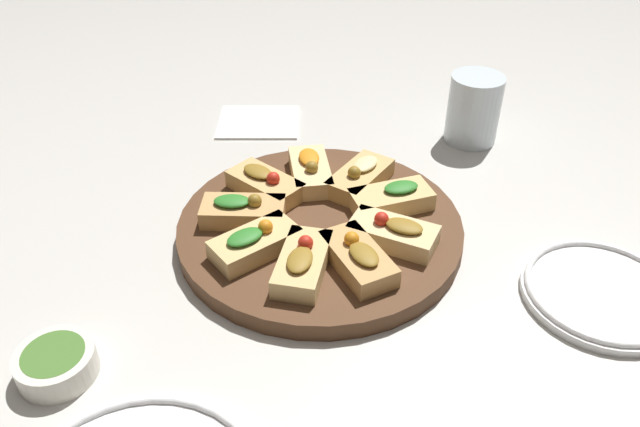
{
  "coord_description": "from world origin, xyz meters",
  "views": [
    {
      "loc": [
        0.16,
        0.61,
        0.51
      ],
      "look_at": [
        0.0,
        0.0,
        0.04
      ],
      "focal_mm": 35.0,
      "sensor_mm": 36.0,
      "label": 1
    }
  ],
  "objects_px": {
    "dipping_bowl": "(56,363)",
    "serving_board": "(320,229)",
    "water_glass": "(474,109)",
    "napkin_stack": "(258,121)",
    "plate_left": "(602,292)"
  },
  "relations": [
    {
      "from": "dipping_bowl",
      "to": "serving_board",
      "type": "bearing_deg",
      "value": -154.29
    },
    {
      "from": "water_glass",
      "to": "napkin_stack",
      "type": "relative_size",
      "value": 0.81
    },
    {
      "from": "serving_board",
      "to": "dipping_bowl",
      "type": "height_order",
      "value": "dipping_bowl"
    },
    {
      "from": "serving_board",
      "to": "napkin_stack",
      "type": "height_order",
      "value": "serving_board"
    },
    {
      "from": "napkin_stack",
      "to": "water_glass",
      "type": "bearing_deg",
      "value": 156.47
    },
    {
      "from": "plate_left",
      "to": "water_glass",
      "type": "height_order",
      "value": "water_glass"
    },
    {
      "from": "plate_left",
      "to": "water_glass",
      "type": "bearing_deg",
      "value": -91.94
    },
    {
      "from": "plate_left",
      "to": "water_glass",
      "type": "relative_size",
      "value": 1.67
    },
    {
      "from": "serving_board",
      "to": "napkin_stack",
      "type": "distance_m",
      "value": 0.32
    },
    {
      "from": "plate_left",
      "to": "napkin_stack",
      "type": "distance_m",
      "value": 0.6
    },
    {
      "from": "serving_board",
      "to": "plate_left",
      "type": "bearing_deg",
      "value": 146.17
    },
    {
      "from": "plate_left",
      "to": "water_glass",
      "type": "xyz_separation_m",
      "value": [
        -0.01,
        -0.37,
        0.05
      ]
    },
    {
      "from": "water_glass",
      "to": "napkin_stack",
      "type": "bearing_deg",
      "value": -23.53
    },
    {
      "from": "serving_board",
      "to": "water_glass",
      "type": "bearing_deg",
      "value": -148.44
    },
    {
      "from": "napkin_stack",
      "to": "plate_left",
      "type": "bearing_deg",
      "value": 121.02
    }
  ]
}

